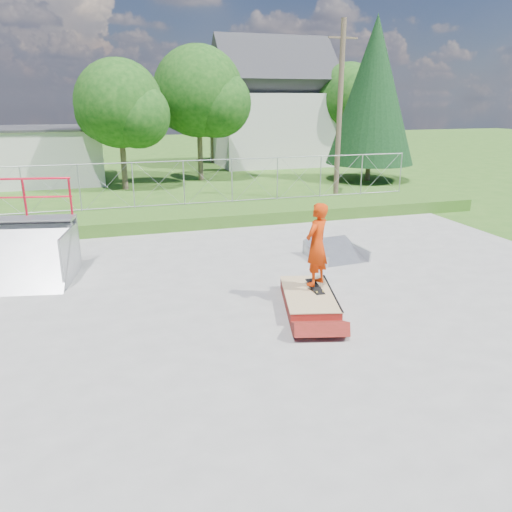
{
  "coord_description": "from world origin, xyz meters",
  "views": [
    {
      "loc": [
        -3.07,
        -9.55,
        4.65
      ],
      "look_at": [
        0.2,
        1.19,
        1.1
      ],
      "focal_mm": 35.0,
      "sensor_mm": 36.0,
      "label": 1
    }
  ],
  "objects": [
    {
      "name": "ground",
      "position": [
        0.0,
        0.0,
        0.0
      ],
      "size": [
        120.0,
        120.0,
        0.0
      ],
      "primitive_type": "plane",
      "color": "#2E5C1A",
      "rests_on": "ground"
    },
    {
      "name": "concrete_pad",
      "position": [
        0.0,
        0.0,
        0.02
      ],
      "size": [
        20.0,
        16.0,
        0.04
      ],
      "primitive_type": "cube",
      "color": "gray",
      "rests_on": "ground"
    },
    {
      "name": "grass_berm",
      "position": [
        0.0,
        9.5,
        0.25
      ],
      "size": [
        24.0,
        3.0,
        0.5
      ],
      "primitive_type": "cube",
      "color": "#2E5C1A",
      "rests_on": "ground"
    },
    {
      "name": "grind_box",
      "position": [
        1.25,
        0.4,
        0.17
      ],
      "size": [
        1.67,
        2.54,
        0.35
      ],
      "rotation": [
        0.0,
        0.0,
        -0.25
      ],
      "color": "maroon",
      "rests_on": "concrete_pad"
    },
    {
      "name": "quarter_pipe",
      "position": [
        -5.38,
        4.07,
        1.31
      ],
      "size": [
        2.98,
        2.66,
        2.61
      ],
      "primitive_type": null,
      "rotation": [
        0.0,
        0.0,
        -0.19
      ],
      "color": "#A2A4AA",
      "rests_on": "concrete_pad"
    },
    {
      "name": "flat_bank_ramp",
      "position": [
        3.45,
        3.51,
        0.23
      ],
      "size": [
        1.61,
        1.7,
        0.45
      ],
      "primitive_type": null,
      "rotation": [
        0.0,
        0.0,
        0.08
      ],
      "color": "#A2A4AA",
      "rests_on": "concrete_pad"
    },
    {
      "name": "skateboard",
      "position": [
        1.49,
        0.59,
        0.39
      ],
      "size": [
        0.25,
        0.8,
        0.13
      ],
      "primitive_type": "cube",
      "rotation": [
        0.14,
        0.0,
        -0.04
      ],
      "color": "black",
      "rests_on": "grind_box"
    },
    {
      "name": "skater",
      "position": [
        1.49,
        0.59,
        1.36
      ],
      "size": [
        0.85,
        0.79,
        1.95
      ],
      "primitive_type": "imported",
      "rotation": [
        0.0,
        0.0,
        3.77
      ],
      "color": "red",
      "rests_on": "grind_box"
    },
    {
      "name": "chain_link_fence",
      "position": [
        0.0,
        10.5,
        1.4
      ],
      "size": [
        20.0,
        0.06,
        1.8
      ],
      "primitive_type": null,
      "color": "#999CA2",
      "rests_on": "grass_berm"
    },
    {
      "name": "utility_building_flat",
      "position": [
        -8.0,
        22.0,
        1.5
      ],
      "size": [
        10.0,
        6.0,
        3.0
      ],
      "primitive_type": "cube",
      "color": "#BABAB6",
      "rests_on": "ground"
    },
    {
      "name": "gable_house",
      "position": [
        9.0,
        26.0,
        3.84
      ],
      "size": [
        8.4,
        6.08,
        8.94
      ],
      "color": "#BABAB6",
      "rests_on": "ground"
    },
    {
      "name": "utility_pole",
      "position": [
        7.5,
        12.0,
        4.0
      ],
      "size": [
        0.24,
        0.24,
        8.0
      ],
      "primitive_type": "cylinder",
      "color": "brown",
      "rests_on": "ground"
    },
    {
      "name": "tree_left_near",
      "position": [
        -1.75,
        17.83,
        4.24
      ],
      "size": [
        4.76,
        4.48,
        6.65
      ],
      "color": "brown",
      "rests_on": "ground"
    },
    {
      "name": "tree_center",
      "position": [
        2.78,
        19.81,
        4.85
      ],
      "size": [
        5.44,
        5.12,
        7.6
      ],
      "color": "brown",
      "rests_on": "ground"
    },
    {
      "name": "tree_right_far",
      "position": [
        14.27,
        23.82,
        4.54
      ],
      "size": [
        5.1,
        4.8,
        7.12
      ],
      "color": "brown",
      "rests_on": "ground"
    },
    {
      "name": "tree_back_mid",
      "position": [
        5.21,
        27.86,
        3.63
      ],
      "size": [
        4.08,
        3.84,
        5.7
      ],
      "color": "brown",
      "rests_on": "ground"
    },
    {
      "name": "conifer_tree",
      "position": [
        12.0,
        17.0,
        5.05
      ],
      "size": [
        5.04,
        5.04,
        9.1
      ],
      "color": "brown",
      "rests_on": "ground"
    }
  ]
}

